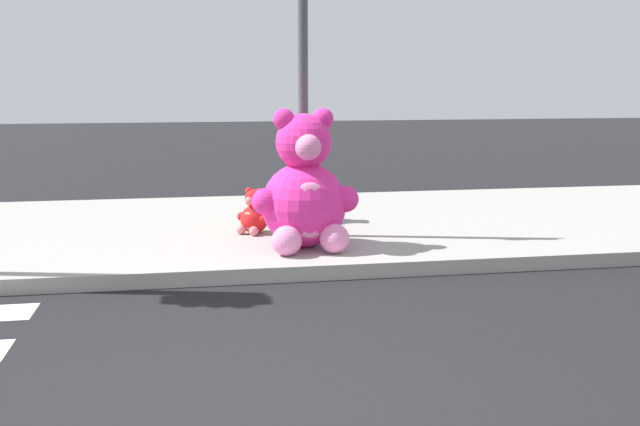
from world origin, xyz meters
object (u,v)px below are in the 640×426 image
Objects in this scene: sign_pole at (303,84)px; plush_lavender at (326,203)px; plush_pink_large at (305,193)px; plush_lime at (281,206)px; plush_red at (253,215)px.

sign_pole reaches higher than plush_lavender.
plush_pink_large reaches higher than plush_lime.
plush_red is at bearing -149.03° from plush_lavender.
plush_lime is (-0.10, 1.23, -0.35)m from plush_pink_large.
plush_lime is at bearing 48.87° from plush_red.
sign_pole is 1.61m from plush_lime.
plush_lavender is at bearing 62.77° from sign_pole.
sign_pole is 6.07× the size of plush_red.
plush_pink_large is at bearing -97.59° from sign_pole.
sign_pole is 5.66× the size of plush_lavender.
plush_lime reaches higher than plush_lavender.
plush_lime is at bearing -165.70° from plush_lavender.
plush_red is at bearing 158.88° from sign_pole.
plush_pink_large is (-0.08, -0.59, -1.12)m from sign_pole.
plush_lavender is 1.11m from plush_red.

